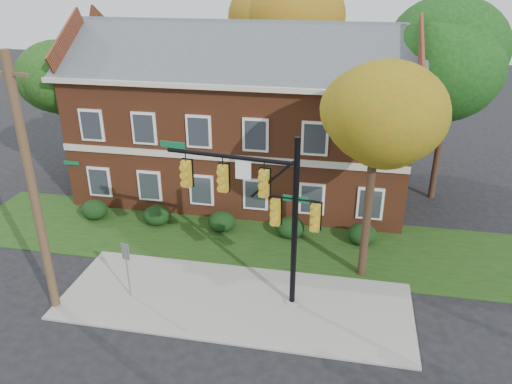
% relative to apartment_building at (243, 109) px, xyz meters
% --- Properties ---
extents(ground, '(120.00, 120.00, 0.00)m').
position_rel_apartment_building_xyz_m(ground, '(2.00, -11.95, -4.99)').
color(ground, black).
rests_on(ground, ground).
extents(sidewalk, '(14.00, 5.00, 0.08)m').
position_rel_apartment_building_xyz_m(sidewalk, '(2.00, -10.95, -4.95)').
color(sidewalk, gray).
rests_on(sidewalk, ground).
extents(grass_strip, '(30.00, 6.00, 0.04)m').
position_rel_apartment_building_xyz_m(grass_strip, '(2.00, -5.95, -4.97)').
color(grass_strip, '#193811').
rests_on(grass_strip, ground).
extents(apartment_building, '(18.80, 8.80, 9.74)m').
position_rel_apartment_building_xyz_m(apartment_building, '(0.00, 0.00, 0.00)').
color(apartment_building, brown).
rests_on(apartment_building, ground).
extents(hedge_far_left, '(1.40, 1.26, 1.05)m').
position_rel_apartment_building_xyz_m(hedge_far_left, '(-7.00, -5.25, -4.46)').
color(hedge_far_left, black).
rests_on(hedge_far_left, ground).
extents(hedge_left, '(1.40, 1.26, 1.05)m').
position_rel_apartment_building_xyz_m(hedge_left, '(-3.50, -5.25, -4.46)').
color(hedge_left, black).
rests_on(hedge_left, ground).
extents(hedge_center, '(1.40, 1.26, 1.05)m').
position_rel_apartment_building_xyz_m(hedge_center, '(0.00, -5.25, -4.46)').
color(hedge_center, black).
rests_on(hedge_center, ground).
extents(hedge_right, '(1.40, 1.26, 1.05)m').
position_rel_apartment_building_xyz_m(hedge_right, '(3.50, -5.25, -4.46)').
color(hedge_right, black).
rests_on(hedge_right, ground).
extents(hedge_far_right, '(1.40, 1.26, 1.05)m').
position_rel_apartment_building_xyz_m(hedge_far_right, '(7.00, -5.25, -4.46)').
color(hedge_far_right, black).
rests_on(hedge_far_right, ground).
extents(tree_near_right, '(4.50, 4.25, 8.58)m').
position_rel_apartment_building_xyz_m(tree_near_right, '(7.22, -8.09, 1.68)').
color(tree_near_right, black).
rests_on(tree_near_right, ground).
extents(tree_left_rear, '(5.40, 5.10, 8.88)m').
position_rel_apartment_building_xyz_m(tree_left_rear, '(-9.73, -1.12, 1.69)').
color(tree_left_rear, black).
rests_on(tree_left_rear, ground).
extents(tree_right_rear, '(6.30, 5.95, 10.62)m').
position_rel_apartment_building_xyz_m(tree_right_rear, '(11.31, 0.86, 3.13)').
color(tree_right_rear, black).
rests_on(tree_right_rear, ground).
extents(tree_far_rear, '(6.84, 6.46, 11.52)m').
position_rel_apartment_building_xyz_m(tree_far_rear, '(1.34, 7.84, 3.86)').
color(tree_far_rear, black).
rests_on(tree_far_rear, ground).
extents(traffic_signal, '(6.25, 0.95, 7.00)m').
position_rel_apartment_building_xyz_m(traffic_signal, '(3.03, -10.50, -0.64)').
color(traffic_signal, gray).
rests_on(traffic_signal, ground).
extents(utility_pole, '(1.54, 0.38, 9.95)m').
position_rel_apartment_building_xyz_m(utility_pole, '(-4.92, -12.57, 0.06)').
color(utility_pole, '#4F3C25').
rests_on(utility_pole, ground).
extents(sign_post, '(0.36, 0.15, 2.49)m').
position_rel_apartment_building_xyz_m(sign_post, '(-2.26, -11.42, -3.30)').
color(sign_post, slate).
rests_on(sign_post, ground).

